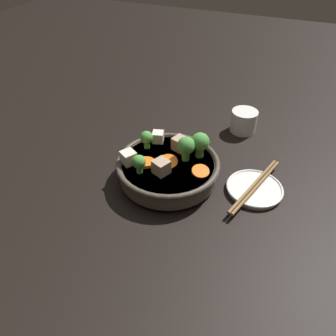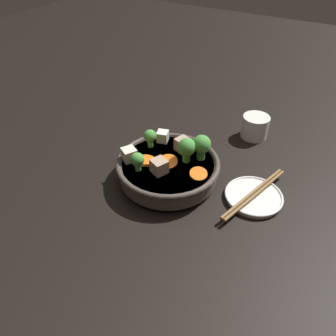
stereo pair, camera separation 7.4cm
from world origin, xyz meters
name	(u,v)px [view 1 (the left image)]	position (x,y,z in m)	size (l,w,h in m)	color
ground_plane	(168,179)	(0.00, 0.00, 0.00)	(3.00, 3.00, 0.00)	black
stirfry_bowl	(168,166)	(0.00, 0.00, 0.04)	(0.23, 0.23, 0.11)	#51473D
side_saucer	(254,189)	(-0.04, 0.19, 0.01)	(0.13, 0.13, 0.01)	white
tea_cup	(244,121)	(-0.27, 0.11, 0.03)	(0.07, 0.07, 0.06)	white
chopsticks_pair	(255,186)	(-0.04, 0.19, 0.02)	(0.21, 0.07, 0.01)	olive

